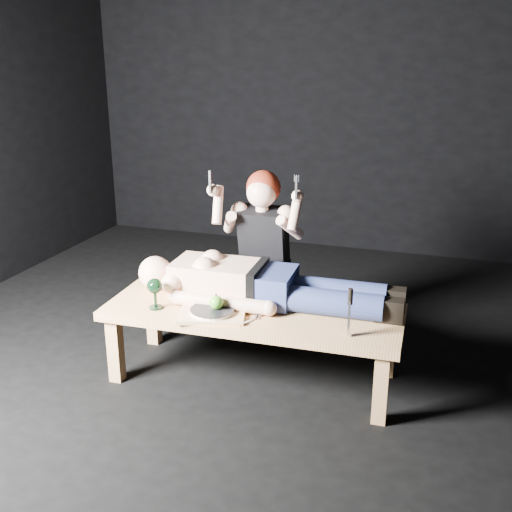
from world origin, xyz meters
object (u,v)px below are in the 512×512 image
object	(u,v)px
goblet	(155,294)
carving_knife	(350,313)
lying_man	(267,281)
kneeling_woman	(267,254)
serving_tray	(212,314)
table	(253,343)

from	to	relation	value
goblet	carving_knife	distance (m)	1.11
lying_man	kneeling_woman	bearing A→B (deg)	105.68
serving_tray	carving_knife	distance (m)	0.78
lying_man	goblet	xyz separation A→B (m)	(-0.58, -0.30, -0.04)
lying_man	goblet	size ratio (longest dim) A/B	9.34
kneeling_woman	goblet	xyz separation A→B (m)	(-0.45, -0.71, -0.06)
lying_man	goblet	bearing A→B (deg)	-154.78
table	carving_knife	world-z (taller)	carving_knife
table	kneeling_woman	size ratio (longest dim) A/B	1.42
table	serving_tray	xyz separation A→B (m)	(-0.18, -0.18, 0.24)
table	lying_man	xyz separation A→B (m)	(0.05, 0.12, 0.36)
kneeling_woman	serving_tray	xyz separation A→B (m)	(-0.10, -0.71, -0.14)
lying_man	carving_knife	xyz separation A→B (m)	(0.54, -0.30, -0.00)
table	serving_tray	bearing A→B (deg)	-138.03
kneeling_woman	goblet	world-z (taller)	kneeling_woman
table	carving_knife	distance (m)	0.71
kneeling_woman	goblet	bearing A→B (deg)	-123.03
kneeling_woman	serving_tray	size ratio (longest dim) A/B	3.29
carving_knife	kneeling_woman	bearing A→B (deg)	130.95
carving_knife	table	bearing A→B (deg)	160.28
kneeling_woman	carving_knife	xyz separation A→B (m)	(0.67, -0.72, -0.02)
table	goblet	bearing A→B (deg)	-163.17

